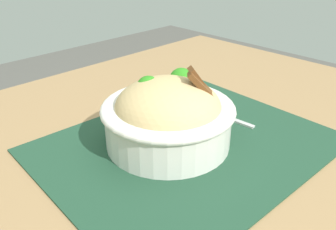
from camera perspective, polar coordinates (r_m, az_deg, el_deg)
table at (r=0.60m, az=0.60°, el=-12.51°), size 1.14×0.86×0.78m
placemat at (r=0.56m, az=3.13°, el=-4.83°), size 0.46×0.37×0.00m
bowl at (r=0.54m, az=0.01°, el=0.02°), size 0.21×0.21×0.13m
fork at (r=0.65m, az=8.32°, el=0.06°), size 0.02×0.13×0.00m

